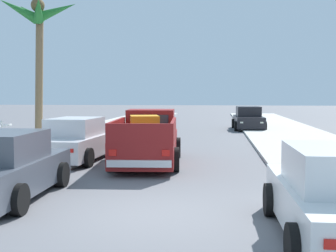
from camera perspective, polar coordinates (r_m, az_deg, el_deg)
ground_plane at (r=8.84m, az=-2.95°, el=-11.41°), size 160.00×160.00×0.00m
sidewalk_left at (r=21.67m, az=-12.39°, el=-1.97°), size 4.93×60.00×0.12m
sidewalk_right at (r=20.95m, az=17.82°, el=-2.29°), size 4.93×60.00×0.12m
curb_left at (r=21.36m, az=-9.69°, el=-2.05°), size 0.16×60.00×0.10m
curb_right at (r=20.77m, az=14.94°, el=-2.31°), size 0.16×60.00×0.10m
pickup_truck at (r=14.78m, az=-2.70°, el=-1.88°), size 2.47×5.33×1.80m
car_right_near at (r=10.49m, az=-20.95°, el=-5.21°), size 2.12×4.30×1.54m
car_left_mid at (r=15.70m, az=-12.05°, el=-1.93°), size 2.21×4.34×1.54m
car_right_mid at (r=29.19m, az=10.61°, el=0.94°), size 2.10×4.29×1.54m
palm_tree_left_fore at (r=23.95m, az=-16.79°, el=12.51°), size 3.85×3.18×7.34m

